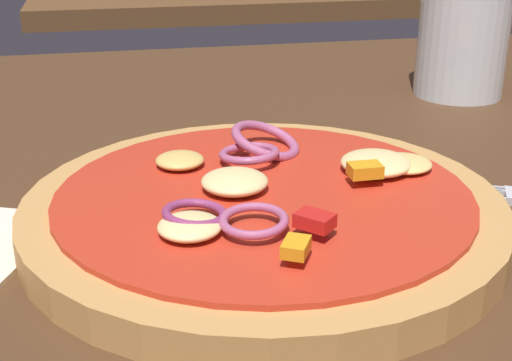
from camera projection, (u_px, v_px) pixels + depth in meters
name	position (u px, v px, depth m)	size (l,w,h in m)	color
dining_table	(333.00, 233.00, 0.42)	(1.50, 0.93, 0.03)	#4C301C
pizza	(264.00, 208.00, 0.39)	(0.26, 0.26, 0.04)	tan
beer_glass	(464.00, 30.00, 0.62)	(0.08, 0.08, 0.12)	silver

